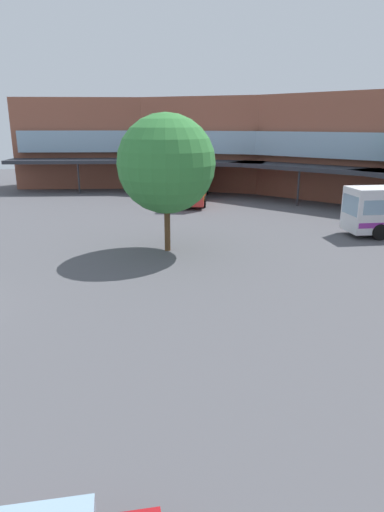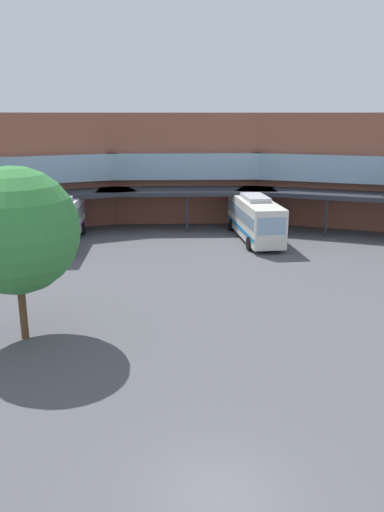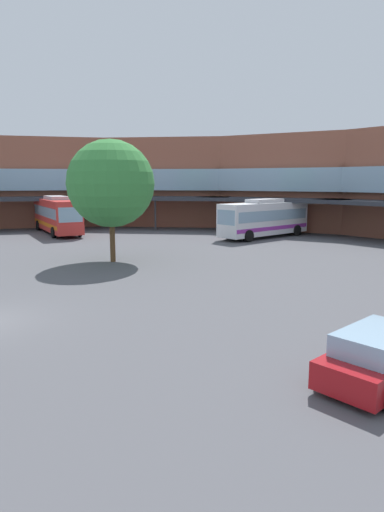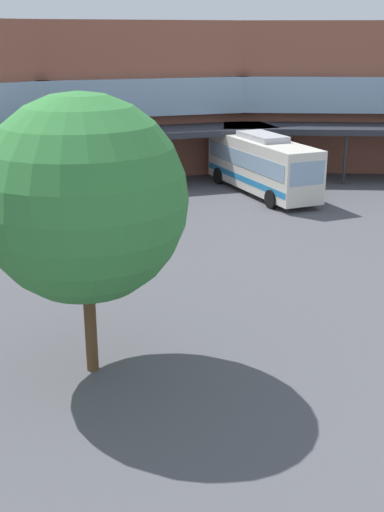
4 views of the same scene
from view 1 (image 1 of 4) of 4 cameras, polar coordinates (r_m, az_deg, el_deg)
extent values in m
cube|color=#93543F|center=(49.40, 17.48, 13.32)|extent=(17.05, 13.80, 10.56)
cube|color=#8CADC6|center=(48.84, 17.23, 13.72)|extent=(15.79, 13.13, 2.46)
cube|color=#282B33|center=(44.98, 14.71, 11.01)|extent=(15.99, 12.11, 0.40)
cylinder|color=#2D2D33|center=(43.75, 13.61, 8.62)|extent=(0.20, 0.20, 3.52)
cube|color=#93543F|center=(54.54, 1.69, 14.31)|extent=(14.54, 16.74, 10.56)
cube|color=#8CADC6|center=(53.95, 1.50, 14.66)|extent=(13.76, 15.57, 2.46)
cube|color=#282B33|center=(49.90, -0.06, 12.06)|extent=(12.93, 15.56, 0.40)
cylinder|color=#2D2D33|center=(48.57, -0.67, 9.85)|extent=(0.20, 0.20, 3.52)
cube|color=#93543F|center=(58.07, -13.44, 14.03)|extent=(10.01, 17.36, 10.56)
cube|color=#8CADC6|center=(57.47, -13.57, 14.34)|extent=(9.82, 15.84, 2.46)
cube|color=#282B33|center=(53.27, -14.28, 11.86)|extent=(8.07, 16.85, 0.40)
cylinder|color=#2D2D33|center=(51.88, -14.48, 9.77)|extent=(0.20, 0.20, 3.52)
cube|color=red|center=(45.75, 0.19, 9.67)|extent=(11.89, 6.70, 3.23)
cube|color=#8CADC6|center=(45.70, 0.19, 10.15)|extent=(11.25, 6.49, 1.03)
cube|color=orange|center=(45.87, 0.19, 8.55)|extent=(11.68, 6.64, 0.39)
cube|color=#8CADC6|center=(39.92, -0.36, 9.19)|extent=(0.94, 2.14, 1.42)
cube|color=#B2B2B7|center=(45.56, 0.19, 11.91)|extent=(4.60, 3.22, 0.36)
cylinder|color=black|center=(41.93, 1.59, 7.06)|extent=(1.13, 0.68, 1.10)
cylinder|color=black|center=(42.11, -1.92, 7.10)|extent=(1.13, 0.68, 1.10)
cylinder|color=black|center=(49.84, 1.98, 8.61)|extent=(1.13, 0.68, 1.10)
cylinder|color=black|center=(49.99, -0.99, 8.64)|extent=(1.13, 0.68, 1.10)
cube|color=#8CADC6|center=(32.48, 19.89, 6.26)|extent=(2.20, 0.50, 1.35)
cylinder|color=black|center=(32.52, 23.17, 2.86)|extent=(0.48, 1.14, 1.10)
cylinder|color=black|center=(34.65, 21.10, 3.87)|extent=(0.48, 1.14, 1.10)
cylinder|color=brown|center=(27.18, -3.23, 4.52)|extent=(0.36, 0.36, 3.72)
sphere|color=#38843D|center=(26.66, -3.35, 11.84)|extent=(5.89, 5.89, 5.89)
camera|label=2|loc=(28.67, -56.95, 15.25)|focal=35.34mm
camera|label=3|loc=(13.64, -95.09, -10.69)|focal=31.18mm
camera|label=4|loc=(33.11, -37.22, 17.14)|focal=45.00mm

